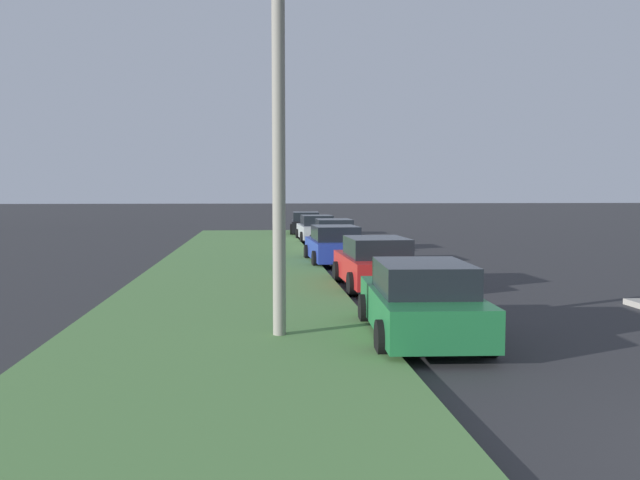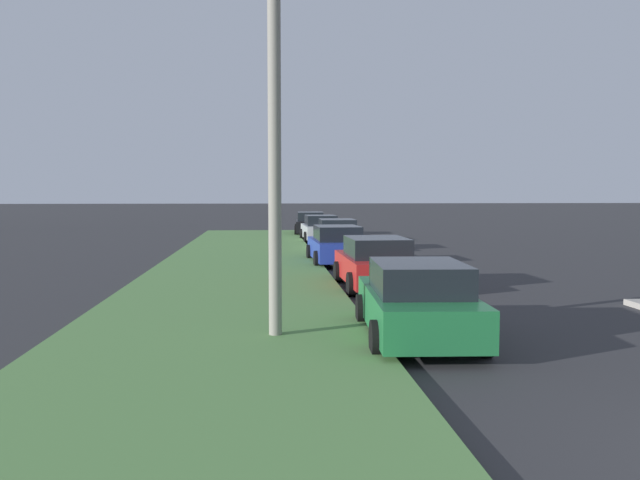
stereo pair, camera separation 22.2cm
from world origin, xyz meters
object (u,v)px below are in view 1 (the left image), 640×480
at_px(parked_car_green, 421,302).
at_px(parked_car_blue, 335,245).
at_px(parked_car_red, 376,263).
at_px(parked_car_black, 306,224).
at_px(streetlight, 298,101).
at_px(parked_car_silver, 316,229).
at_px(parked_car_white, 334,235).

height_order(parked_car_green, parked_car_blue, same).
relative_size(parked_car_red, parked_car_black, 0.99).
bearing_deg(streetlight, parked_car_black, -4.49).
bearing_deg(streetlight, parked_car_green, -91.87).
distance_m(parked_car_green, parked_car_silver, 24.16).
distance_m(parked_car_blue, parked_car_black, 17.09).
bearing_deg(parked_car_silver, parked_car_white, -177.69).
bearing_deg(parked_car_silver, parked_car_red, 178.82).
relative_size(parked_car_blue, parked_car_black, 0.99).
height_order(parked_car_red, parked_car_blue, same).
relative_size(parked_car_white, parked_car_black, 0.98).
height_order(parked_car_blue, streetlight, streetlight).
distance_m(parked_car_green, parked_car_blue, 12.91).
xyz_separation_m(parked_car_green, parked_car_silver, (24.16, -0.21, 0.00)).
height_order(parked_car_white, parked_car_black, same).
bearing_deg(parked_car_red, parked_car_blue, 2.51).
distance_m(parked_car_blue, streetlight, 13.53).
bearing_deg(parked_car_black, parked_car_blue, -177.52).
xyz_separation_m(parked_car_white, parked_car_silver, (5.21, 0.35, 0.00)).
distance_m(parked_car_white, streetlight, 19.44).
bearing_deg(parked_car_black, parked_car_green, -177.10).
xyz_separation_m(parked_car_green, parked_car_black, (30.00, -0.06, 0.00)).
bearing_deg(parked_car_white, parked_car_blue, 174.11).
bearing_deg(parked_car_white, parked_car_green, 178.65).
bearing_deg(parked_car_red, parked_car_silver, -0.91).
distance_m(parked_car_red, parked_car_blue, 6.40).
xyz_separation_m(parked_car_white, parked_car_black, (11.05, 0.50, 0.00)).
xyz_separation_m(parked_car_black, streetlight, (-29.92, 2.35, 3.67)).
relative_size(parked_car_red, parked_car_blue, 1.00).
xyz_separation_m(parked_car_green, streetlight, (0.07, 2.28, 3.67)).
bearing_deg(parked_car_blue, parked_car_silver, -3.53).
relative_size(parked_car_red, parked_car_white, 1.01).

